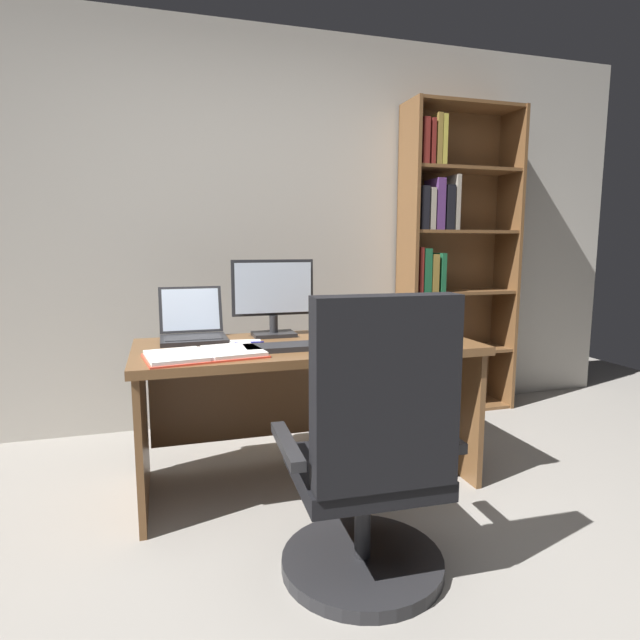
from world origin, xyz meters
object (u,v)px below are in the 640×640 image
at_px(desk, 303,377).
at_px(laptop, 193,329).
at_px(bookshelf, 445,267).
at_px(computer_mouse, 351,342).
at_px(keyboard, 290,347).
at_px(pen, 249,342).
at_px(office_chair, 372,466).
at_px(open_binder, 205,354).
at_px(reading_stand_with_book, 362,316).
at_px(notepad, 245,344).
at_px(monitor, 273,299).

bearing_deg(desk, laptop, 161.93).
distance_m(desk, bookshelf, 1.56).
bearing_deg(computer_mouse, keyboard, 180.00).
xyz_separation_m(desk, computer_mouse, (0.18, -0.21, 0.21)).
bearing_deg(bookshelf, pen, -151.26).
xyz_separation_m(office_chair, pen, (-0.28, 0.87, 0.29)).
relative_size(office_chair, open_binder, 1.95).
bearing_deg(keyboard, desk, 60.73).
height_order(desk, reading_stand_with_book, reading_stand_with_book).
bearing_deg(bookshelf, keyboard, -144.02).
bearing_deg(bookshelf, reading_stand_with_book, -146.53).
bearing_deg(computer_mouse, laptop, 151.80).
xyz_separation_m(office_chair, computer_mouse, (0.19, 0.72, 0.30)).
height_order(open_binder, pen, open_binder).
distance_m(computer_mouse, open_binder, 0.69).
height_order(laptop, pen, laptop).
bearing_deg(computer_mouse, notepad, 162.61).
height_order(office_chair, pen, office_chair).
height_order(desk, office_chair, office_chair).
bearing_deg(reading_stand_with_book, computer_mouse, -117.27).
distance_m(desk, open_binder, 0.60).
bearing_deg(laptop, pen, -42.82).
xyz_separation_m(bookshelf, open_binder, (-1.75, -1.04, -0.31)).
xyz_separation_m(bookshelf, laptop, (-1.78, -0.61, -0.27)).
distance_m(computer_mouse, pen, 0.49).
bearing_deg(open_binder, bookshelf, 22.14).
distance_m(laptop, open_binder, 0.44).
xyz_separation_m(laptop, computer_mouse, (0.71, -0.38, -0.03)).
relative_size(laptop, pen, 2.42).
relative_size(monitor, computer_mouse, 4.14).
height_order(keyboard, reading_stand_with_book, reading_stand_with_book).
height_order(bookshelf, keyboard, bookshelf).
relative_size(desk, office_chair, 1.58).
relative_size(laptop, open_binder, 0.64).
distance_m(bookshelf, pen, 1.77).
bearing_deg(office_chair, notepad, 111.37).
bearing_deg(pen, monitor, 53.15).
xyz_separation_m(computer_mouse, open_binder, (-0.69, -0.05, -0.01)).
relative_size(office_chair, reading_stand_with_book, 3.27).
height_order(monitor, pen, monitor).
distance_m(notepad, pen, 0.02).
relative_size(desk, open_binder, 3.08).
relative_size(desk, pen, 11.73).
bearing_deg(computer_mouse, bookshelf, 42.95).
xyz_separation_m(computer_mouse, pen, (-0.46, 0.15, -0.01)).
bearing_deg(pen, bookshelf, 28.74).
bearing_deg(reading_stand_with_book, laptop, -176.81).
relative_size(monitor, open_binder, 0.81).
bearing_deg(monitor, computer_mouse, -51.07).
xyz_separation_m(desk, bookshelf, (1.25, 0.78, 0.52)).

